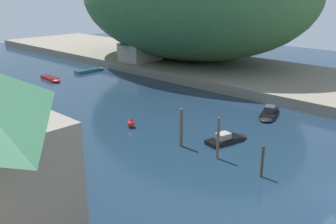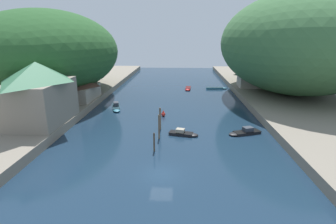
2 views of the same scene
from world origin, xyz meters
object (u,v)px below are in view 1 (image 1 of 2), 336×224
at_px(boat_red_skiff, 227,139).
at_px(channel_buoy_near, 131,123).
at_px(person_by_boathouse, 24,219).
at_px(boat_white_cruiser, 16,139).
at_px(right_bank_cottage, 140,46).
at_px(boat_navy_launch, 269,114).
at_px(boat_mid_channel, 91,70).
at_px(boat_far_upstream, 52,79).
at_px(person_on_quay, 19,199).

relative_size(boat_red_skiff, channel_buoy_near, 3.96).
bearing_deg(person_by_boathouse, boat_white_cruiser, -27.29).
distance_m(boat_white_cruiser, boat_red_skiff, 19.66).
relative_size(boat_white_cruiser, channel_buoy_near, 5.51).
relative_size(right_bank_cottage, boat_white_cruiser, 1.10).
xyz_separation_m(boat_navy_launch, channel_buoy_near, (-13.05, 8.46, 0.14)).
bearing_deg(boat_mid_channel, channel_buoy_near, -28.67).
relative_size(boat_navy_launch, boat_red_skiff, 1.15).
relative_size(boat_navy_launch, channel_buoy_near, 4.57).
distance_m(boat_far_upstream, person_by_boathouse, 42.30).
height_order(person_on_quay, person_by_boathouse, same).
relative_size(boat_far_upstream, boat_red_skiff, 1.08).
bearing_deg(boat_far_upstream, channel_buoy_near, 82.57).
distance_m(boat_far_upstream, boat_red_skiff, 34.52).
height_order(boat_navy_launch, boat_red_skiff, boat_navy_launch).
bearing_deg(boat_red_skiff, boat_white_cruiser, -122.39).
bearing_deg(boat_far_upstream, person_on_quay, 62.39).
distance_m(boat_far_upstream, person_on_quay, 40.16).
bearing_deg(right_bank_cottage, boat_far_upstream, 171.03).
distance_m(boat_red_skiff, person_on_quay, 19.81).
bearing_deg(boat_red_skiff, boat_far_upstream, -169.21).
bearing_deg(person_by_boathouse, channel_buoy_near, -60.79).
xyz_separation_m(right_bank_cottage, person_by_boathouse, (-38.44, -33.51, -1.58)).
relative_size(boat_mid_channel, boat_red_skiff, 1.24).
height_order(boat_navy_launch, channel_buoy_near, channel_buoy_near).
distance_m(boat_white_cruiser, channel_buoy_near, 11.06).
distance_m(boat_navy_launch, person_on_quay, 29.12).
relative_size(boat_mid_channel, channel_buoy_near, 4.93).
bearing_deg(right_bank_cottage, boat_red_skiff, -119.46).
distance_m(boat_white_cruiser, person_by_boathouse, 17.17).
xyz_separation_m(right_bank_cottage, person_on_quay, (-37.71, -31.44, -1.58)).
bearing_deg(boat_far_upstream, boat_red_skiff, 91.82).
xyz_separation_m(boat_white_cruiser, person_by_boathouse, (-6.69, -15.69, 1.97)).
distance_m(right_bank_cottage, person_on_quay, 49.12).
xyz_separation_m(boat_navy_launch, boat_far_upstream, (-7.84, 33.54, -0.08)).
bearing_deg(boat_white_cruiser, person_on_quay, 51.17).
bearing_deg(channel_buoy_near, person_on_quay, -150.73).
bearing_deg(channel_buoy_near, boat_navy_launch, -32.95).
bearing_deg(channel_buoy_near, right_bank_cottage, 45.98).
bearing_deg(boat_far_upstream, boat_navy_launch, 107.46).
xyz_separation_m(boat_mid_channel, boat_red_skiff, (-9.62, -35.46, 0.05)).
distance_m(right_bank_cottage, person_by_boathouse, 51.02).
xyz_separation_m(boat_mid_channel, boat_far_upstream, (-8.13, -0.97, -0.01)).
xyz_separation_m(channel_buoy_near, person_by_boathouse, (-16.71, -11.03, 1.88)).
bearing_deg(channel_buoy_near, boat_white_cruiser, 155.07).
distance_m(boat_mid_channel, boat_red_skiff, 36.75).
height_order(boat_mid_channel, person_on_quay, person_on_quay).
relative_size(right_bank_cottage, boat_red_skiff, 1.52).
xyz_separation_m(boat_navy_launch, person_on_quay, (-29.04, -0.50, 2.02)).
xyz_separation_m(boat_mid_channel, person_by_boathouse, (-30.05, -37.09, 2.09)).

